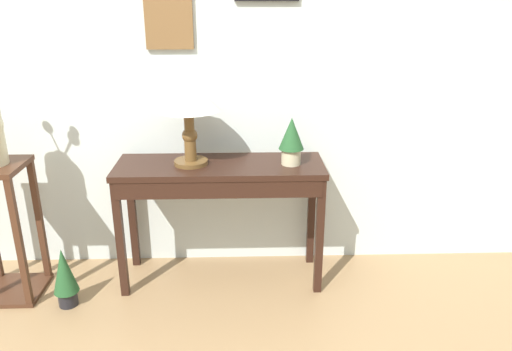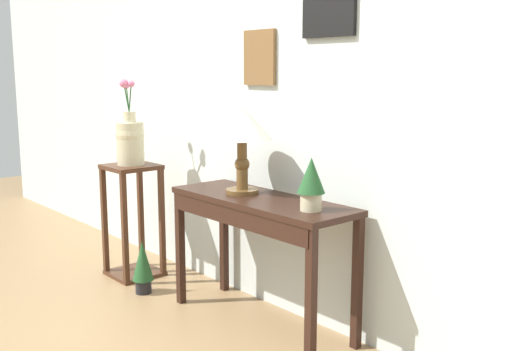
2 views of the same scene
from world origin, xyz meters
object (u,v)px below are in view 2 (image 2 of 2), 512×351
Objects in this scene: console_table at (258,217)px; flower_vase_tall at (130,138)px; table_lamp at (242,128)px; potted_plant_floor at (143,265)px; pedestal_stand_left at (133,221)px; potted_plant_on_console at (311,181)px.

flower_vase_tall is (-1.25, -0.11, 0.36)m from console_table.
console_table is 1.31m from flower_vase_tall.
table_lamp reaches higher than potted_plant_floor.
flower_vase_tall is at bearing -50.72° from pedestal_stand_left.
flower_vase_tall is 0.90m from potted_plant_floor.
potted_plant_on_console is 0.46× the size of flower_vase_tall.
potted_plant_floor is (-0.89, -0.25, -0.46)m from console_table.
table_lamp is 1.86× the size of potted_plant_on_console.
table_lamp is at bearing 178.12° from potted_plant_on_console.
potted_plant_on_console is 1.75m from pedestal_stand_left.
pedestal_stand_left is at bearing 158.82° from potted_plant_floor.
table_lamp reaches higher than pedestal_stand_left.
potted_plant_on_console is (0.58, -0.02, -0.23)m from table_lamp.
flower_vase_tall reaches higher than pedestal_stand_left.
console_table is at bearing 15.82° from potted_plant_floor.
flower_vase_tall is at bearing -172.97° from table_lamp.
table_lamp is 0.63m from potted_plant_on_console.
flower_vase_tall reaches higher than potted_plant_floor.
pedestal_stand_left is at bearing -173.00° from table_lamp.
potted_plant_on_console is 0.34× the size of pedestal_stand_left.
console_table is 1.48× the size of pedestal_stand_left.
potted_plant_on_console reaches higher than potted_plant_floor.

